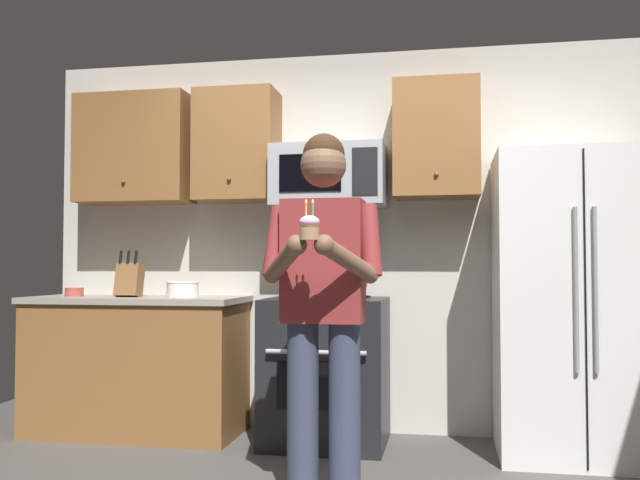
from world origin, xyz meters
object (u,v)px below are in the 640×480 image
Objects in this scene: microwave at (329,176)px; refrigerator at (574,304)px; bowl_large_white at (183,289)px; cupcake at (309,227)px; oven_range at (326,370)px; knife_block at (129,280)px; person at (323,294)px; bowl_small_colored at (74,292)px.

refrigerator is at bearing -6.03° from microwave.
bowl_large_white is 1.95m from cupcake.
refrigerator is 1.98m from cupcake.
refrigerator is 10.35× the size of cupcake.
microwave reaches higher than oven_range.
oven_range is 5.36× the size of cupcake.
knife_block reaches higher than bowl_large_white.
refrigerator is 1.02× the size of person.
bowl_small_colored reaches higher than oven_range.
oven_range is at bearing 0.86° from bowl_small_colored.
refrigerator is 5.63× the size of knife_block.
oven_range is 1.26× the size of microwave.
microwave reaches higher than cupcake.
cupcake reaches higher than bowl_small_colored.
bowl_large_white is at bearing 14.22° from knife_block.
person is 10.13× the size of cupcake.
person reaches higher than oven_range.
microwave is at bearing 4.77° from bowl_small_colored.
knife_block is at bearing 143.97° from person.
person is at bearing -140.20° from refrigerator.
person reaches higher than cupcake.
microwave is 0.41× the size of refrigerator.
bowl_large_white is 0.13× the size of person.
bowl_large_white is at bearing 127.71° from cupcake.
bowl_small_colored is 2.43m from cupcake.
bowl_large_white is at bearing 134.60° from person.
bowl_large_white reaches higher than bowl_small_colored.
person is at bearing -80.82° from oven_range.
oven_range is 1.27m from person.
knife_block is (-1.34, -0.03, 0.57)m from oven_range.
bowl_large_white is 1.75× the size of bowl_small_colored.
person is (0.18, -1.26, -0.72)m from microwave.
refrigerator reaches higher than bowl_large_white.
refrigerator is 14.19× the size of bowl_small_colored.
cupcake is at bearing -90.00° from person.
knife_block is 1.84× the size of cupcake.
person is at bearing -45.40° from bowl_large_white.
bowl_large_white is at bearing -176.46° from microwave.
oven_range is 4.19× the size of bowl_large_white.
microwave is 1.51m from knife_block.
bowl_small_colored is (-1.74, -0.03, 0.49)m from oven_range.
microwave reaches higher than bowl_large_white.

